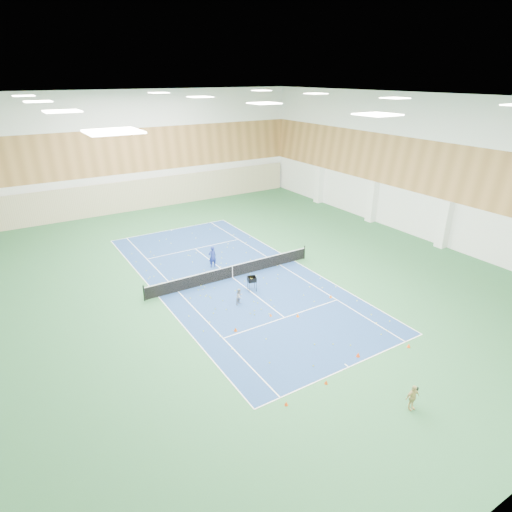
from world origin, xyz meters
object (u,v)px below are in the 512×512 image
Objects in this scene: tennis_net at (232,271)px; child_apron at (412,397)px; ball_cart at (252,284)px; coach at (212,257)px; child_court at (239,296)px.

child_apron is at bearing -88.90° from tennis_net.
child_apron is at bearing -71.97° from ball_cart.
coach is (-0.37, 2.39, 0.28)m from tennis_net.
ball_cart is at bearing 9.08° from child_court.
tennis_net is 3.82m from child_court.
tennis_net is 12.71× the size of ball_cart.
tennis_net is 15.41m from child_apron.
child_apron reaches higher than child_court.
coach reaches higher than ball_cart.
child_court is (-1.44, -3.53, -0.02)m from tennis_net.
coach reaches higher than child_court.
tennis_net is 7.68× the size of coach.
child_apron is at bearing -108.13° from child_court.
child_apron reaches higher than ball_cart.
ball_cart is at bearing 98.93° from child_apron.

